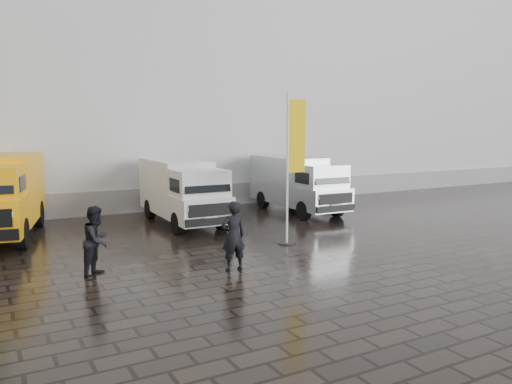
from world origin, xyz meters
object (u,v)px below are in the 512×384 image
Objects in this scene: van_silver at (297,185)px; wheelie_bin at (330,189)px; flagpole at (292,162)px; person_front at (233,236)px; person_tent at (97,241)px; van_white at (183,193)px.

van_silver is 5.50× the size of wheelie_bin.
van_silver is 4.63m from wheelie_bin.
person_front is at bearing -148.56° from flagpole.
wheelie_bin is 0.58× the size of person_tent.
person_front reaches higher than person_tent.
person_front is at bearing -98.26° from van_white.
van_silver is at bearing -137.24° from wheelie_bin.
flagpole is 4.71× the size of wheelie_bin.
van_white is at bearing -155.13° from wheelie_bin.
van_white reaches higher than person_front.
person_front is (-2.89, -1.77, -1.65)m from flagpole.
van_silver is 10.71m from person_tent.
flagpole is at bearing -126.14° from wheelie_bin.
person_front is 1.04× the size of person_tent.
person_tent is at bearing -20.00° from person_front.
flagpole is at bearing -146.25° from person_front.
wheelie_bin is at bearing -18.48° from person_tent.
person_front is (-10.00, -9.15, 0.39)m from wheelie_bin.
van_white reaches higher than van_silver.
wheelie_bin is 0.55× the size of person_front.
van_silver is at bearing 2.53° from van_white.
van_white is 3.20× the size of person_tent.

